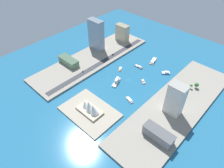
{
  "coord_description": "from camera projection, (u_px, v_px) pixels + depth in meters",
  "views": [
    {
      "loc": [
        -156.01,
        205.49,
        215.33
      ],
      "look_at": [
        8.96,
        30.07,
        4.55
      ],
      "focal_mm": 32.56,
      "sensor_mm": 36.0,
      "label": 1
    }
  ],
  "objects": [
    {
      "name": "sedan_silver",
      "position": [
        83.0,
        71.0,
        345.55
      ],
      "size": [
        2.02,
        5.19,
        1.65
      ],
      "color": "black",
      "rests_on": "road_strip"
    },
    {
      "name": "hatchback_blue",
      "position": [
        105.0,
        59.0,
        373.92
      ],
      "size": [
        1.84,
        4.52,
        1.45
      ],
      "color": "black",
      "rests_on": "road_strip"
    },
    {
      "name": "ferry_white_commuter",
      "position": [
        117.0,
        81.0,
        327.66
      ],
      "size": [
        14.16,
        25.2,
        7.48
      ],
      "color": "silver",
      "rests_on": "ground_plane"
    },
    {
      "name": "office_block_beige",
      "position": [
        122.0,
        33.0,
        417.67
      ],
      "size": [
        27.56,
        14.72,
        33.62
      ],
      "color": "#C6B793",
      "rests_on": "quay_east"
    },
    {
      "name": "patrol_launch_navy",
      "position": [
        139.0,
        67.0,
        360.26
      ],
      "size": [
        16.88,
        6.16,
        3.42
      ],
      "color": "#1E284C",
      "rests_on": "ground_plane"
    },
    {
      "name": "terminal_long_green",
      "position": [
        69.0,
        61.0,
        361.0
      ],
      "size": [
        41.41,
        16.34,
        10.88
      ],
      "color": "slate",
      "rests_on": "quay_east"
    },
    {
      "name": "suv_black",
      "position": [
        113.0,
        54.0,
        385.26
      ],
      "size": [
        2.04,
        4.7,
        1.58
      ],
      "color": "black",
      "rests_on": "road_strip"
    },
    {
      "name": "traffic_light_waterfront",
      "position": [
        102.0,
        63.0,
        358.54
      ],
      "size": [
        0.36,
        0.36,
        6.5
      ],
      "color": "black",
      "rests_on": "quay_east"
    },
    {
      "name": "park_tree_cluster",
      "position": [
        196.0,
        85.0,
        311.81
      ],
      "size": [
        10.77,
        12.21,
        9.3
      ],
      "color": "brown",
      "rests_on": "quay_west"
    },
    {
      "name": "peninsula_point",
      "position": [
        90.0,
        112.0,
        281.6
      ],
      "size": [
        77.64,
        53.94,
        2.0
      ],
      "primitive_type": "cube",
      "color": "#A89E89",
      "rests_on": "ground_plane"
    },
    {
      "name": "opera_landmark",
      "position": [
        90.0,
        108.0,
        275.53
      ],
      "size": [
        36.7,
        20.64,
        18.8
      ],
      "color": "#BCAD93",
      "rests_on": "peninsula_point"
    },
    {
      "name": "hotel_broad_white",
      "position": [
        175.0,
        99.0,
        262.87
      ],
      "size": [
        22.77,
        16.11,
        48.26
      ],
      "color": "silver",
      "rests_on": "quay_west"
    },
    {
      "name": "road_strip",
      "position": [
        101.0,
        63.0,
        366.21
      ],
      "size": [
        9.83,
        228.0,
        0.15
      ],
      "primitive_type": "cube",
      "color": "#38383D",
      "rests_on": "quay_east"
    },
    {
      "name": "tugboat_red",
      "position": [
        143.0,
        81.0,
        329.92
      ],
      "size": [
        10.47,
        9.14,
        3.46
      ],
      "color": "red",
      "rests_on": "ground_plane"
    },
    {
      "name": "yacht_sleek_gray",
      "position": [
        130.0,
        100.0,
        298.18
      ],
      "size": [
        15.68,
        9.45,
        3.25
      ],
      "color": "#999EA3",
      "rests_on": "ground_plane"
    },
    {
      "name": "warehouse_low_gray",
      "position": [
        158.0,
        135.0,
        242.79
      ],
      "size": [
        39.29,
        14.85,
        13.68
      ],
      "color": "gray",
      "rests_on": "quay_west"
    },
    {
      "name": "van_white",
      "position": [
        92.0,
        70.0,
        349.69
      ],
      "size": [
        2.02,
        4.85,
        1.48
      ],
      "color": "black",
      "rests_on": "road_strip"
    },
    {
      "name": "barge_flat_brown",
      "position": [
        153.0,
        61.0,
        373.27
      ],
      "size": [
        14.25,
        25.29,
        3.43
      ],
      "color": "brown",
      "rests_on": "ground_plane"
    },
    {
      "name": "catamaran_blue",
      "position": [
        166.0,
        73.0,
        346.62
      ],
      "size": [
        15.33,
        14.42,
        4.11
      ],
      "color": "blue",
      "rests_on": "ground_plane"
    },
    {
      "name": "water_taxi_orange",
      "position": [
        120.0,
        69.0,
        354.96
      ],
      "size": [
        10.64,
        13.18,
        3.82
      ],
      "color": "orange",
      "rests_on": "ground_plane"
    },
    {
      "name": "quay_west",
      "position": [
        176.0,
        106.0,
        288.64
      ],
      "size": [
        70.0,
        240.0,
        2.92
      ],
      "primitive_type": "cube",
      "color": "gray",
      "rests_on": "ground_plane"
    },
    {
      "name": "quay_east",
      "position": [
        92.0,
        59.0,
        379.2
      ],
      "size": [
        70.0,
        240.0,
        2.92
      ],
      "primitive_type": "cube",
      "color": "gray",
      "rests_on": "ground_plane"
    },
    {
      "name": "tower_tall_glass",
      "position": [
        96.0,
        35.0,
        385.57
      ],
      "size": [
        31.63,
        15.01,
        58.14
      ],
      "color": "#8C9EB2",
      "rests_on": "quay_east"
    },
    {
      "name": "ground_plane",
      "position": [
        128.0,
        80.0,
        334.88
      ],
      "size": [
        440.0,
        440.0,
        0.0
      ],
      "primitive_type": "plane",
      "color": "#23668E"
    }
  ]
}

